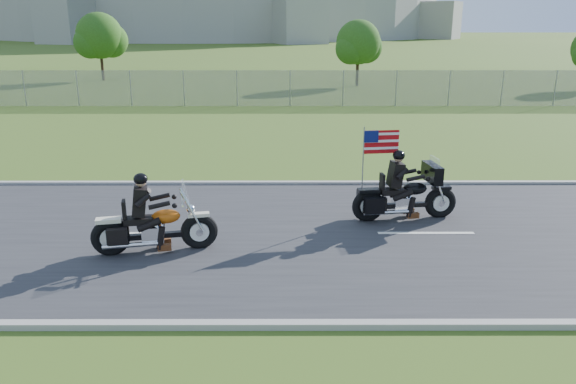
{
  "coord_description": "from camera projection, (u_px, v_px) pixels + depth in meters",
  "views": [
    {
      "loc": [
        0.82,
        -11.97,
        4.72
      ],
      "look_at": [
        0.84,
        0.0,
        1.03
      ],
      "focal_mm": 35.0,
      "sensor_mm": 36.0,
      "label": 1
    }
  ],
  "objects": [
    {
      "name": "fence",
      "position": [
        184.0,
        88.0,
        31.64
      ],
      "size": [
        60.0,
        0.03,
        2.0
      ],
      "primitive_type": "cube",
      "color": "gray",
      "rests_on": "ground"
    },
    {
      "name": "curb_north",
      "position": [
        259.0,
        183.0,
        16.68
      ],
      "size": [
        120.0,
        0.18,
        0.12
      ],
      "primitive_type": "cube",
      "color": "#9E9B93",
      "rests_on": "ground"
    },
    {
      "name": "ground",
      "position": [
        251.0,
        235.0,
        12.83
      ],
      "size": [
        420.0,
        420.0,
        0.0
      ],
      "primitive_type": "plane",
      "color": "#3A5219",
      "rests_on": "ground"
    },
    {
      "name": "tree_fence_mid",
      "position": [
        100.0,
        38.0,
        44.36
      ],
      "size": [
        3.96,
        3.69,
        5.3
      ],
      "color": "#382316",
      "rests_on": "ground"
    },
    {
      "name": "motorcycle_follow",
      "position": [
        405.0,
        197.0,
        13.61
      ],
      "size": [
        2.63,
        0.97,
        2.2
      ],
      "rotation": [
        0.0,
        0.0,
        0.14
      ],
      "color": "black",
      "rests_on": "ground"
    },
    {
      "name": "road",
      "position": [
        251.0,
        234.0,
        12.82
      ],
      "size": [
        120.0,
        8.0,
        0.04
      ],
      "primitive_type": "cube",
      "color": "#28282B",
      "rests_on": "ground"
    },
    {
      "name": "curb_south",
      "position": [
        236.0,
        325.0,
        8.94
      ],
      "size": [
        120.0,
        0.18,
        0.12
      ],
      "primitive_type": "cube",
      "color": "#9E9B93",
      "rests_on": "ground"
    },
    {
      "name": "tree_fence_near",
      "position": [
        359.0,
        45.0,
        40.67
      ],
      "size": [
        3.52,
        3.28,
        4.75
      ],
      "color": "#382316",
      "rests_on": "ground"
    },
    {
      "name": "motorcycle_lead",
      "position": [
        153.0,
        228.0,
        11.7
      ],
      "size": [
        2.6,
        0.98,
        1.76
      ],
      "rotation": [
        0.0,
        0.0,
        0.2
      ],
      "color": "black",
      "rests_on": "ground"
    }
  ]
}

